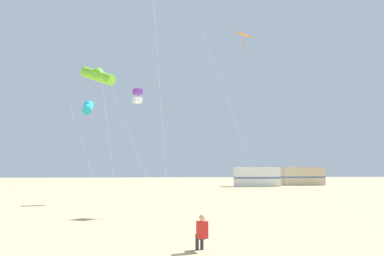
# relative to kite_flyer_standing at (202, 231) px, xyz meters

# --- Properties ---
(kite_flyer_standing) EXTENTS (0.38, 0.54, 1.16)m
(kite_flyer_standing) POSITION_rel_kite_flyer_standing_xyz_m (0.00, 0.00, 0.00)
(kite_flyer_standing) COLOR red
(kite_flyer_standing) RESTS_ON ground
(kite_tube_cyan) EXTENTS (2.54, 2.69, 8.19)m
(kite_tube_cyan) POSITION_rel_kite_flyer_standing_xyz_m (-7.05, 17.66, 6.87)
(kite_tube_cyan) COLOR silver
(kite_tube_cyan) RESTS_ON ground
(kite_box_violet) EXTENTS (3.39, 2.18, 9.00)m
(kite_box_violet) POSITION_rel_kite_flyer_standing_xyz_m (-3.13, 17.48, 7.80)
(kite_box_violet) COLOR silver
(kite_box_violet) RESTS_ON ground
(kite_diamond_orange) EXTENTS (3.51, 3.51, 11.60)m
(kite_diamond_orange) POSITION_rel_kite_flyer_standing_xyz_m (4.07, 10.92, 10.22)
(kite_diamond_orange) COLOR silver
(kite_diamond_orange) RESTS_ON ground
(kite_tube_lime) EXTENTS (2.67, 2.33, 9.31)m
(kite_tube_lime) POSITION_rel_kite_flyer_standing_xyz_m (-5.36, 11.84, 8.00)
(kite_tube_lime) COLOR silver
(kite_tube_lime) RESTS_ON ground
(rv_van_white) EXTENTS (6.53, 2.59, 2.80)m
(rv_van_white) POSITION_rel_kite_flyer_standing_xyz_m (12.82, 40.16, 0.78)
(rv_van_white) COLOR white
(rv_van_white) RESTS_ON ground
(rv_van_tan) EXTENTS (6.56, 2.70, 2.80)m
(rv_van_tan) POSITION_rel_kite_flyer_standing_xyz_m (20.90, 43.18, 0.78)
(rv_van_tan) COLOR #C6B28C
(rv_van_tan) RESTS_ON ground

